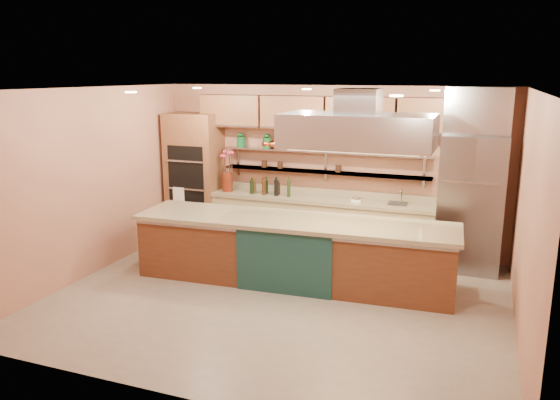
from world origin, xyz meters
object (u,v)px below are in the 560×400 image
at_px(flower_vase, 227,182).
at_px(copper_kettle, 273,144).
at_px(kitchen_scale, 357,199).
at_px(refrigerator, 470,204).
at_px(island, 293,251).
at_px(green_canister, 293,144).

xyz_separation_m(flower_vase, copper_kettle, (0.79, 0.22, 0.69)).
distance_m(kitchen_scale, copper_kettle, 1.77).
bearing_deg(refrigerator, island, -147.97).
distance_m(refrigerator, green_canister, 3.07).
bearing_deg(green_canister, copper_kettle, 180.00).
bearing_deg(green_canister, flower_vase, -169.27).
height_order(flower_vase, green_canister, green_canister).
bearing_deg(copper_kettle, green_canister, 0.00).
bearing_deg(refrigerator, copper_kettle, 176.05).
bearing_deg(copper_kettle, island, -60.18).
height_order(refrigerator, green_canister, refrigerator).
bearing_deg(refrigerator, green_canister, 175.57).
xyz_separation_m(kitchen_scale, copper_kettle, (-1.56, 0.22, 0.82)).
distance_m(refrigerator, island, 2.84).
distance_m(kitchen_scale, green_canister, 1.47).
bearing_deg(green_canister, refrigerator, -4.43).
height_order(refrigerator, flower_vase, refrigerator).
bearing_deg(flower_vase, copper_kettle, 15.47).
distance_m(flower_vase, kitchen_scale, 2.36).
xyz_separation_m(island, copper_kettle, (-0.98, 1.70, 1.31)).
relative_size(flower_vase, kitchen_scale, 2.20).
bearing_deg(copper_kettle, refrigerator, -3.95).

